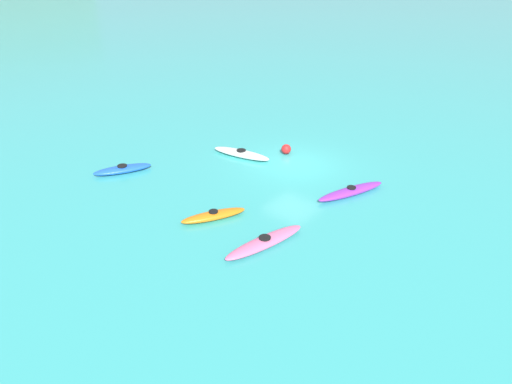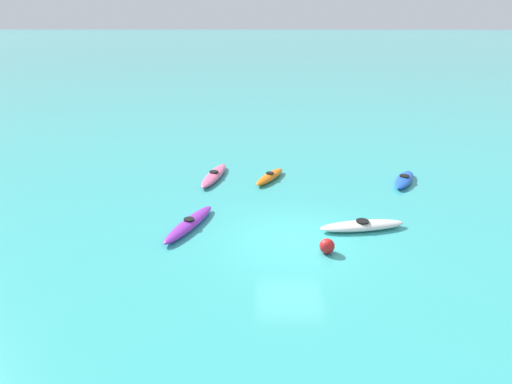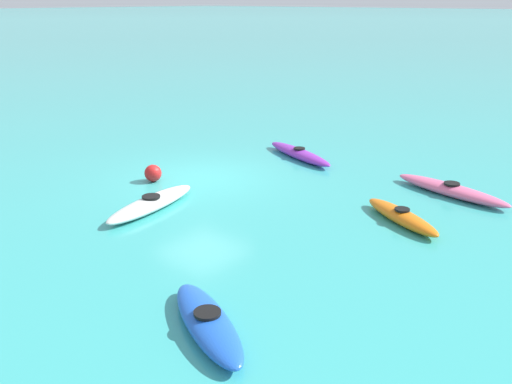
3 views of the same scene
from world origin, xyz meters
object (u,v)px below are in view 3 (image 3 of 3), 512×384
at_px(kayak_orange, 402,216).
at_px(buoy_red, 153,173).
at_px(kayak_white, 152,203).
at_px(kayak_blue, 208,322).
at_px(kayak_purple, 299,154).
at_px(kayak_pink, 451,190).

bearing_deg(kayak_orange, buoy_red, 14.22).
bearing_deg(buoy_red, kayak_white, 139.13).
xyz_separation_m(kayak_orange, kayak_blue, (0.30, 6.41, 0.00)).
bearing_deg(kayak_white, buoy_red, -40.87).
bearing_deg(kayak_purple, kayak_white, 89.46).
height_order(kayak_pink, kayak_orange, same).
xyz_separation_m(kayak_blue, buoy_red, (6.88, -4.58, 0.09)).
relative_size(kayak_orange, kayak_blue, 0.95).
height_order(kayak_orange, kayak_blue, same).
height_order(kayak_purple, buoy_red, buoy_red).
bearing_deg(kayak_pink, kayak_blue, 87.17).
height_order(kayak_pink, kayak_purple, same).
relative_size(kayak_purple, buoy_red, 6.77).
bearing_deg(kayak_white, kayak_pink, -132.31).
distance_m(kayak_pink, kayak_orange, 2.74).
bearing_deg(kayak_purple, kayak_blue, 117.95).
bearing_deg(kayak_blue, kayak_pink, -92.83).
xyz_separation_m(kayak_orange, kayak_purple, (5.34, -3.09, -0.00)).
bearing_deg(kayak_orange, kayak_purple, -30.05).
xyz_separation_m(kayak_purple, kayak_blue, (-5.04, 9.49, 0.00)).
distance_m(kayak_pink, buoy_red, 8.63).
bearing_deg(kayak_blue, kayak_white, -30.84).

